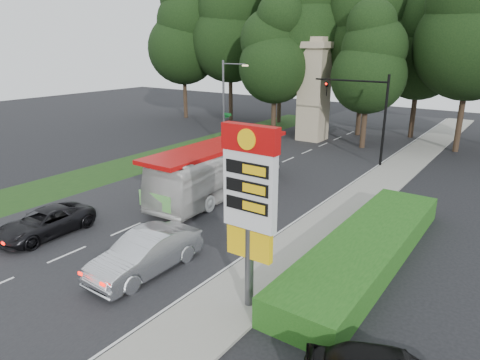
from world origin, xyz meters
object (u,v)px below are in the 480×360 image
Objects in this scene: suv_charcoal at (45,223)px; traffic_signal_mast at (369,107)px; monument at (314,89)px; sedan_silver at (146,253)px; transit_bus at (220,169)px; gas_station_pylon at (250,194)px; streetlight_signs at (225,101)px.

traffic_signal_mast is at bearing 67.96° from suv_charcoal.
traffic_signal_mast is 9.76m from monument.
traffic_signal_mast is 22.79m from sedan_silver.
transit_bus is 10.62m from sedan_silver.
transit_bus is at bearing 132.43° from gas_station_pylon.
traffic_signal_mast is 0.72× the size of monument.
gas_station_pylon is at bearing -51.04° from streetlight_signs.
gas_station_pylon is at bearing -51.88° from transit_bus.
gas_station_pylon is 0.86× the size of streetlight_signs.
monument is at bearing 111.80° from gas_station_pylon.
gas_station_pylon is at bearing 4.90° from sedan_silver.
monument is (-7.68, 6.00, 0.43)m from traffic_signal_mast.
transit_bus is 2.41× the size of suv_charcoal.
streetlight_signs is 0.67× the size of transit_bus.
transit_bus is 10.88m from suv_charcoal.
traffic_signal_mast is 24.65m from suv_charcoal.
streetlight_signs is at bearing -171.08° from traffic_signal_mast.
monument is 0.84× the size of transit_bus.
sedan_silver is 6.99m from suv_charcoal.
sedan_silver is at bearing -77.74° from monument.
suv_charcoal is (-6.98, -0.39, -0.20)m from sedan_silver.
gas_station_pylon reaches higher than transit_bus.
sedan_silver is (3.68, -9.93, -0.78)m from transit_bus.
monument is 29.15m from suv_charcoal.
traffic_signal_mast reaches higher than suv_charcoal.
transit_bus is at bearing -112.54° from traffic_signal_mast.
suv_charcoal is at bearing -176.65° from sedan_silver.
suv_charcoal is at bearing -110.40° from traffic_signal_mast.
sedan_silver is (-5.02, -0.41, -3.57)m from gas_station_pylon.
suv_charcoal is at bearing -176.19° from gas_station_pylon.
monument is at bearing 58.03° from streetlight_signs.
gas_station_pylon is 13.19m from transit_bus.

